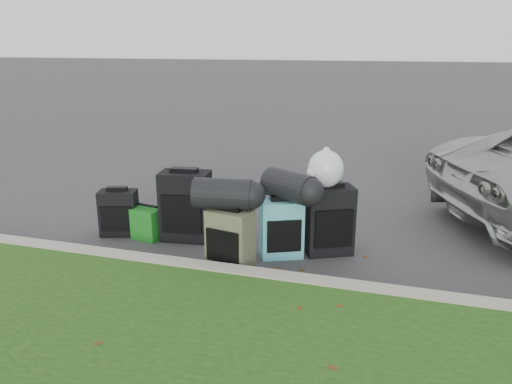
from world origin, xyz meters
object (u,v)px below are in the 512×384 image
(suitcase_olive, at_px, (230,239))
(suitcase_large_black_right, at_px, (329,220))
(suitcase_teal, at_px, (282,229))
(tote_navy, at_px, (228,223))
(suitcase_large_black_left, at_px, (186,206))
(suitcase_small_black, at_px, (119,213))
(tote_green, at_px, (148,223))

(suitcase_olive, height_order, suitcase_large_black_right, suitcase_large_black_right)
(suitcase_large_black_right, bearing_deg, suitcase_olive, -171.51)
(suitcase_teal, height_order, tote_navy, suitcase_teal)
(suitcase_large_black_left, relative_size, suitcase_olive, 1.33)
(suitcase_teal, bearing_deg, suitcase_large_black_right, 2.16)
(suitcase_large_black_left, relative_size, tote_navy, 3.15)
(suitcase_olive, height_order, suitcase_teal, suitcase_teal)
(suitcase_large_black_left, xyz_separation_m, suitcase_teal, (1.18, -0.17, -0.09))
(suitcase_large_black_right, bearing_deg, tote_navy, 142.89)
(suitcase_large_black_left, distance_m, suitcase_olive, 0.93)
(suitcase_small_black, relative_size, suitcase_large_black_left, 0.68)
(suitcase_olive, relative_size, tote_navy, 2.37)
(tote_green, bearing_deg, suitcase_teal, 8.65)
(suitcase_olive, bearing_deg, suitcase_teal, 53.43)
(suitcase_small_black, distance_m, tote_navy, 1.30)
(suitcase_large_black_left, distance_m, tote_navy, 0.57)
(suitcase_olive, bearing_deg, tote_green, 170.55)
(tote_green, bearing_deg, suitcase_large_black_right, 15.55)
(suitcase_olive, relative_size, suitcase_large_black_right, 0.81)
(suitcase_olive, relative_size, tote_green, 1.66)
(suitcase_small_black, relative_size, tote_green, 1.49)
(suitcase_large_black_left, bearing_deg, tote_navy, 29.91)
(suitcase_large_black_left, distance_m, suitcase_large_black_right, 1.65)
(suitcase_small_black, xyz_separation_m, tote_navy, (1.22, 0.41, -0.14))
(suitcase_small_black, bearing_deg, tote_navy, 2.19)
(suitcase_large_black_right, xyz_separation_m, tote_navy, (-1.25, 0.24, -0.25))
(suitcase_large_black_left, height_order, suitcase_teal, suitcase_large_black_left)
(suitcase_teal, xyz_separation_m, tote_navy, (-0.78, 0.47, -0.19))
(suitcase_small_black, relative_size, suitcase_large_black_right, 0.73)
(suitcase_small_black, bearing_deg, suitcase_large_black_right, -12.46)
(suitcase_teal, bearing_deg, tote_navy, 124.10)
(suitcase_small_black, height_order, suitcase_large_black_left, suitcase_large_black_left)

